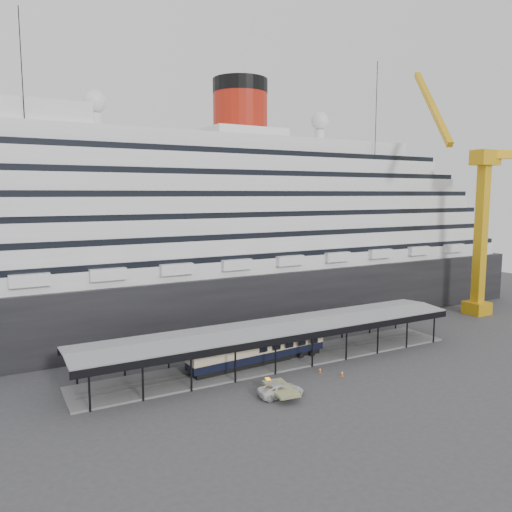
% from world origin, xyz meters
% --- Properties ---
extents(ground, '(200.00, 200.00, 0.00)m').
position_xyz_m(ground, '(0.00, 0.00, 0.00)').
color(ground, '#363638').
rests_on(ground, ground).
extents(cruise_ship, '(130.00, 30.00, 43.90)m').
position_xyz_m(cruise_ship, '(0.05, 32.00, 18.35)').
color(cruise_ship, black).
rests_on(cruise_ship, ground).
extents(platform_canopy, '(56.00, 9.18, 5.30)m').
position_xyz_m(platform_canopy, '(0.00, 5.00, 2.36)').
color(platform_canopy, slate).
rests_on(platform_canopy, ground).
extents(crane_yellow, '(23.83, 18.78, 47.60)m').
position_xyz_m(crane_yellow, '(47.06, 10.54, 19.96)').
color(crane_yellow, gold).
rests_on(crane_yellow, ground).
extents(port_truck, '(5.60, 3.08, 1.48)m').
position_xyz_m(port_truck, '(-6.00, -5.47, 0.74)').
color(port_truck, silver).
rests_on(port_truck, ground).
extents(pullman_carriage, '(20.77, 4.23, 20.25)m').
position_xyz_m(pullman_carriage, '(-3.11, 5.00, 2.48)').
color(pullman_carriage, black).
rests_on(pullman_carriage, ground).
extents(traffic_cone_left, '(0.40, 0.40, 0.68)m').
position_xyz_m(traffic_cone_left, '(-4.49, -3.34, 0.34)').
color(traffic_cone_left, '#DF550C').
rests_on(traffic_cone_left, ground).
extents(traffic_cone_mid, '(0.50, 0.50, 0.75)m').
position_xyz_m(traffic_cone_mid, '(4.21, -3.81, 0.37)').
color(traffic_cone_mid, '#D2520B').
rests_on(traffic_cone_mid, ground).
extents(traffic_cone_right, '(0.41, 0.41, 0.71)m').
position_xyz_m(traffic_cone_right, '(2.48, -1.42, 0.35)').
color(traffic_cone_right, '#D5450B').
rests_on(traffic_cone_right, ground).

